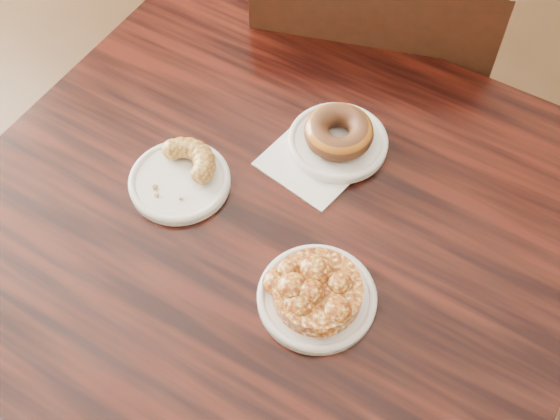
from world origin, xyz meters
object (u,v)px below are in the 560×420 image
Objects in this scene: apple_fritter at (318,289)px; cruller_fragment at (178,173)px; glazed_donut at (339,132)px; chair_far at (370,76)px; cafe_table at (268,328)px.

apple_fritter is 1.43× the size of cruller_fragment.
cruller_fragment is (-0.17, -0.21, -0.01)m from glazed_donut.
apple_fritter is (0.28, -0.71, 0.33)m from chair_far.
glazed_donut is (0.01, 0.20, 0.41)m from cafe_table.
chair_far is 5.18× the size of apple_fritter.
chair_far is 7.77× the size of glazed_donut.
chair_far is at bearing 88.49° from cruller_fragment.
glazed_donut is 0.67× the size of apple_fritter.
apple_fritter is at bearing -10.28° from cruller_fragment.
apple_fritter reaches higher than cruller_fragment.
chair_far is (-0.15, 0.65, 0.08)m from cafe_table.
chair_far is at bearing 111.33° from apple_fritter.
glazed_donut is at bearing 50.75° from cruller_fragment.
cafe_table is at bearing 82.00° from chair_far.
cafe_table is 5.60× the size of apple_fritter.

